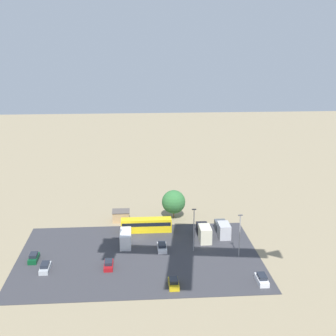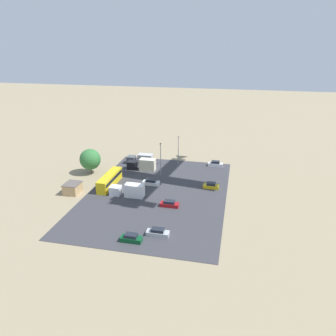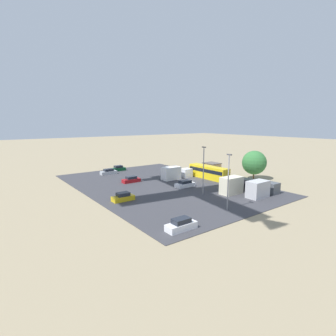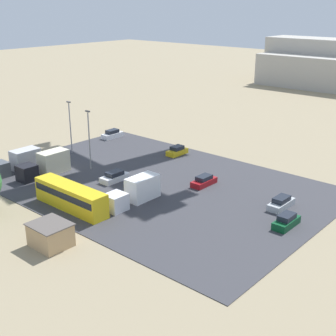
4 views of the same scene
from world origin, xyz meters
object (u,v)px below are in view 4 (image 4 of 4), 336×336
parked_car_2 (115,177)px  parked_car_4 (177,151)px  parked_car_5 (204,181)px  parked_car_1 (281,203)px  parked_truck_1 (135,192)px  bus (71,196)px  parked_car_3 (286,221)px  parked_truck_0 (46,165)px  shed_building (51,235)px  parked_car_0 (112,134)px  parked_truck_2 (18,162)px

parked_car_2 → parked_car_4: parked_car_4 is taller
parked_car_2 → parked_car_5: bearing=33.8°
parked_car_4 → parked_car_5: parked_car_4 is taller
parked_car_1 → parked_truck_1: bearing=-144.4°
bus → parked_car_1: 27.53m
parked_truck_1 → parked_car_3: bearing=-160.2°
parked_car_4 → parked_truck_1: 21.47m
parked_car_3 → parked_truck_0: parked_truck_0 is taller
shed_building → parked_truck_1: size_ratio=0.51×
parked_car_0 → parked_car_5: 30.10m
parked_car_4 → parked_truck_1: parked_truck_1 is taller
parked_car_3 → parked_car_5: bearing=164.9°
parked_car_5 → bus: bearing=-114.2°
parked_car_1 → parked_truck_2: size_ratio=0.56×
parked_car_1 → parked_truck_0: size_ratio=0.54×
parked_car_1 → parked_truck_2: (-38.33, -14.87, 0.85)m
shed_building → bus: size_ratio=0.37×
parked_car_0 → parked_car_5: parked_car_0 is taller
bus → parked_car_4: bearing=9.1°
bus → parked_car_5: bearing=-24.2°
parked_car_4 → parked_car_2: bearing=94.1°
parked_car_2 → parked_truck_0: parked_truck_0 is taller
parked_car_3 → parked_truck_1: parked_truck_1 is taller
parked_truck_1 → bus: bearing=55.6°
shed_building → parked_car_5: size_ratio=1.01×
bus → parked_car_3: (23.65, 13.82, -1.07)m
parked_car_4 → parked_truck_1: (9.06, -19.45, 0.82)m
parked_car_1 → parked_truck_0: parked_truck_0 is taller
parked_truck_1 → parked_car_2: bearing=-23.8°
parked_truck_0 → bus: bearing=157.5°
parked_car_2 → parked_truck_1: bearing=-23.8°
bus → parked_truck_0: bearing=67.5°
parked_car_1 → parked_truck_2: bearing=-158.8°
parked_truck_0 → parked_truck_2: 5.12m
parked_car_0 → parked_car_3: 46.22m
parked_car_3 → parked_car_4: (-27.89, 12.67, -0.01)m
parked_car_1 → parked_car_5: 12.46m
parked_truck_0 → parked_car_0: bearing=-69.5°
parked_car_0 → parked_car_5: (28.94, -8.27, -0.07)m
shed_building → parked_car_3: 27.62m
bus → parked_car_0: bearing=38.4°
bus → parked_car_2: 11.03m
bus → parked_truck_2: 18.12m
parked_car_3 → parked_truck_1: 20.03m
shed_building → parked_car_5: (1.93, 25.56, -0.66)m
parked_car_3 → parked_car_5: parked_car_3 is taller
parked_truck_2 → parked_truck_0: bearing=-157.4°
parked_car_0 → parked_truck_1: 32.10m
parked_car_1 → parked_car_2: bearing=-161.8°
parked_car_5 → parked_truck_1: bearing=-106.6°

